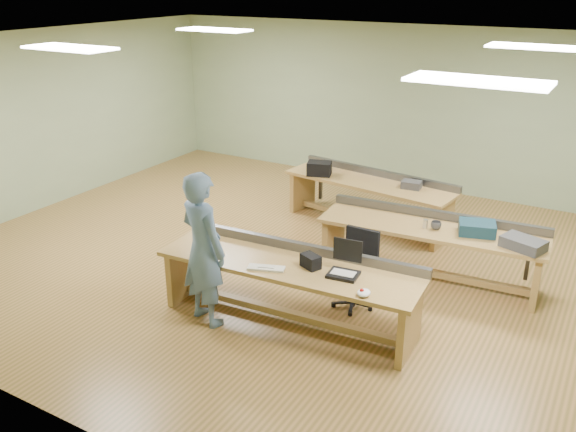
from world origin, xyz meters
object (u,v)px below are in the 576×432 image
Objects in this scene: laptop_base at (343,275)px; parts_bin_teal at (477,228)px; drinks_can at (425,224)px; workbench_front at (290,277)px; parts_bin_grey at (523,244)px; camera_bag at (311,261)px; workbench_mid at (431,240)px; mug at (436,225)px; person at (203,249)px; task_chair at (355,279)px; workbench_back at (369,192)px.

parts_bin_teal reaches higher than laptop_base.
parts_bin_teal is 0.64m from drinks_can.
workbench_front is 2.84m from parts_bin_grey.
parts_bin_teal is at bearing 77.90° from camera_bag.
workbench_front is 6.43× the size of parts_bin_grey.
workbench_front is 2.53m from parts_bin_teal.
parts_bin_grey reaches higher than workbench_mid.
mug is at bearing -49.41° from workbench_mid.
task_chair is at bearing -121.50° from person.
parts_bin_teal is at bearing 163.50° from parts_bin_grey.
laptop_base is 1.80m from drinks_can.
workbench_front is 0.90m from task_chair.
workbench_back is (-0.37, 3.21, -0.01)m from workbench_front.
mug is (-1.09, 0.06, -0.01)m from parts_bin_grey.
laptop_base is at bearing -144.91° from person.
workbench_back is at bearing 132.94° from workbench_mid.
person reaches higher than workbench_front.
drinks_can is (1.87, 2.25, -0.11)m from person.
laptop_base is 0.67× the size of parts_bin_grey.
drinks_can is (-0.63, -0.14, -0.02)m from parts_bin_teal.
parts_bin_grey is (0.59, -0.18, -0.01)m from parts_bin_teal.
task_chair reaches higher than parts_bin_grey.
parts_bin_grey reaches higher than workbench_back.
workbench_mid is at bearing 173.31° from parts_bin_grey.
workbench_mid is 1.20m from parts_bin_grey.
workbench_mid is 0.27m from mug.
drinks_can is at bearing -167.32° from parts_bin_teal.
mug is (-0.49, -0.11, -0.03)m from parts_bin_teal.
workbench_front is 3.26× the size of task_chair.
parts_bin_grey reaches higher than laptop_base.
task_chair is at bearing -149.39° from parts_bin_grey.
workbench_front is 2.14m from mug.
person is 1.23m from camera_bag.
laptop_base is (0.67, 0.00, 0.21)m from workbench_front.
task_chair reaches higher than workbench_mid.
parts_bin_teal reaches higher than workbench_mid.
person reaches higher than workbench_mid.
person is at bearing -133.37° from workbench_mid.
camera_bag is at bearing -138.62° from person.
task_chair reaches higher than camera_bag.
task_chair is at bearing 95.95° from laptop_base.
mug is at bearing 176.68° from parts_bin_grey.
workbench_mid is 0.28m from drinks_can.
workbench_back is at bearing 136.85° from mug.
workbench_mid is 1.61× the size of person.
laptop_base is 2.33m from parts_bin_grey.
camera_bag is 0.88m from task_chair.
drinks_can is (0.50, 1.05, 0.46)m from task_chair.
workbench_mid is at bearing -175.96° from parts_bin_teal.
drinks_can is at bearing 66.14° from task_chair.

